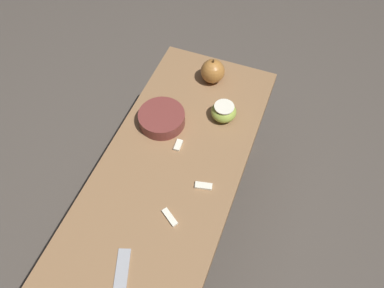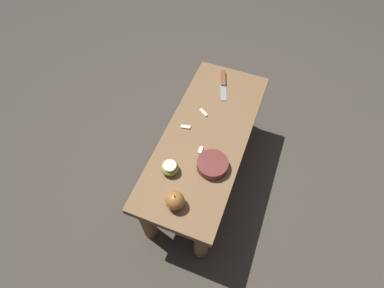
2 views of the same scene
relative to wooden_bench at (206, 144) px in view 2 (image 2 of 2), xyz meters
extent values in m
plane|color=#4C443D|center=(0.00, 0.00, -0.32)|extent=(8.00, 8.00, 0.00)
cube|color=olive|center=(0.00, 0.00, 0.07)|extent=(1.01, 0.41, 0.04)
cylinder|color=olive|center=(-0.45, -0.15, -0.14)|extent=(0.07, 0.07, 0.37)
cylinder|color=olive|center=(0.45, -0.15, -0.14)|extent=(0.07, 0.07, 0.37)
cylinder|color=olive|center=(-0.45, 0.15, -0.14)|extent=(0.07, 0.07, 0.37)
cylinder|color=olive|center=(0.45, 0.15, -0.14)|extent=(0.07, 0.07, 0.37)
cube|color=#9EA0A5|center=(-0.30, -0.01, 0.09)|extent=(0.12, 0.07, 0.00)
cube|color=#9EA0A5|center=(-0.36, -0.03, 0.09)|extent=(0.02, 0.03, 0.02)
cube|color=brown|center=(-0.41, -0.04, 0.10)|extent=(0.11, 0.06, 0.02)
sphere|color=#B27233|center=(0.40, 0.00, 0.13)|extent=(0.08, 0.08, 0.08)
cylinder|color=#4C3319|center=(0.40, 0.00, 0.17)|extent=(0.01, 0.01, 0.01)
ellipsoid|color=#9EB747|center=(0.25, -0.09, 0.11)|extent=(0.08, 0.08, 0.05)
cylinder|color=white|center=(0.25, -0.09, 0.14)|extent=(0.06, 0.06, 0.00)
cube|color=white|center=(-0.01, -0.11, 0.09)|extent=(0.03, 0.05, 0.01)
cube|color=white|center=(0.10, 0.01, 0.09)|extent=(0.04, 0.02, 0.01)
cube|color=white|center=(-0.13, -0.06, 0.09)|extent=(0.05, 0.06, 0.01)
cylinder|color=brown|center=(0.16, 0.09, 0.11)|extent=(0.15, 0.15, 0.04)
camera|label=1|loc=(-0.49, -0.26, 1.03)|focal=35.00mm
camera|label=2|loc=(0.84, 0.25, 1.31)|focal=28.00mm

